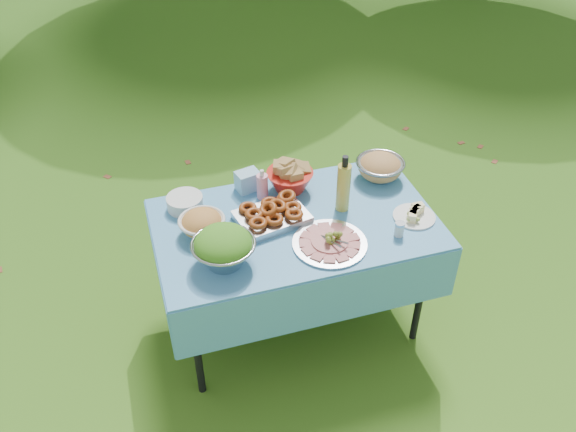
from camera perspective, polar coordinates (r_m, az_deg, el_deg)
The scene contains 14 objects.
ground at distance 3.70m, azimuth 0.63°, elevation -9.76°, with size 80.00×80.00×0.00m, color #113609.
picnic_table at distance 3.42m, azimuth 0.67°, elevation -5.53°, with size 1.46×0.86×0.76m, color #84D9FF.
salad_bowl at distance 2.89m, azimuth -6.06°, elevation -2.94°, with size 0.30×0.30×0.20m, color #9B9EA4, non-canonical shape.
pasta_bowl_white at distance 3.09m, azimuth -8.06°, elevation -0.67°, with size 0.23×0.23×0.13m, color silver, non-canonical shape.
plate_stack at distance 3.29m, azimuth -9.62°, elevation 1.27°, with size 0.19×0.19×0.07m, color silver.
wipes_box at distance 3.38m, azimuth -3.79°, elevation 3.31°, with size 0.13×0.09×0.11m, color #8AC1E0.
sanitizer_bottle at distance 3.29m, azimuth -2.43°, elevation 3.02°, with size 0.06×0.06×0.18m, color pink.
bread_bowl at distance 3.35m, azimuth 0.18°, elevation 3.74°, with size 0.26×0.26×0.17m, color red, non-canonical shape.
pasta_bowl_steel at distance 3.50m, azimuth 8.62°, elevation 4.59°, with size 0.27×0.27×0.14m, color #9B9EA4, non-canonical shape.
fried_tray at distance 3.16m, azimuth -1.52°, elevation 0.17°, with size 0.36×0.25×0.08m, color silver.
charcuterie_platter at distance 3.02m, azimuth 3.95°, elevation -2.07°, with size 0.37×0.37×0.09m, color silver.
oil_bottle at distance 3.18m, azimuth 5.23°, elevation 3.08°, with size 0.07×0.07×0.33m, color gold.
cheese_plate at distance 3.25m, azimuth 11.77°, elevation 0.30°, with size 0.22×0.22×0.06m, color silver.
shaker at distance 3.12m, azimuth 10.38°, elevation -1.21°, with size 0.05×0.05×0.08m, color silver.
Camera 1 is at (-0.76, -2.34, 2.76)m, focal length 38.00 mm.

